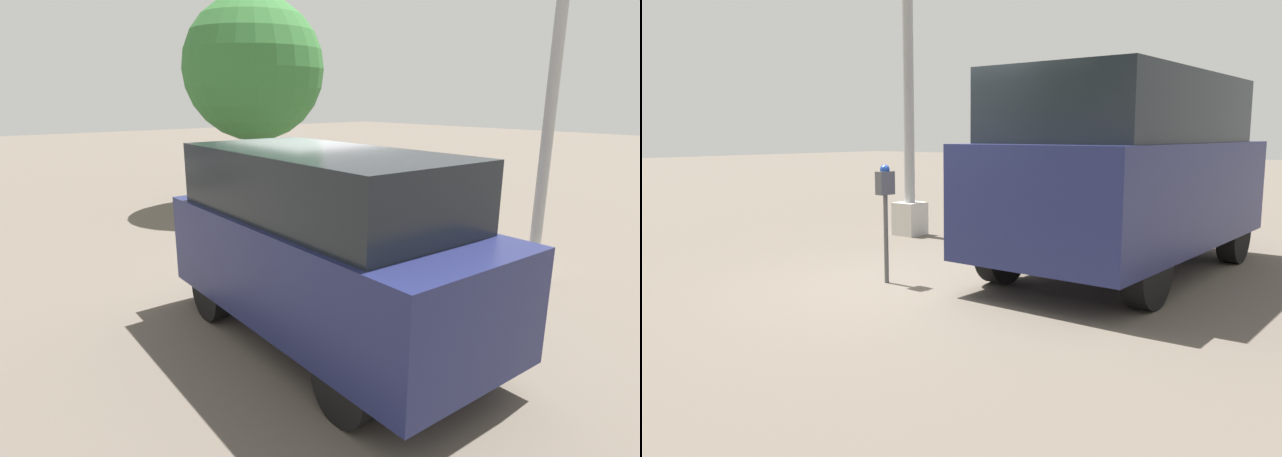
# 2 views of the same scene
# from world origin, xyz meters

# --- Properties ---
(ground_plane) EXTENTS (80.00, 80.00, 0.00)m
(ground_plane) POSITION_xyz_m (0.00, 0.00, 0.00)
(ground_plane) COLOR #60564C
(parking_meter_near) EXTENTS (0.21, 0.13, 1.35)m
(parking_meter_near) POSITION_xyz_m (-0.12, 0.49, 0.99)
(parking_meter_near) COLOR #4C4C4C
(parking_meter_near) RESTS_ON ground
(lamp_post) EXTENTS (0.44, 0.44, 5.75)m
(lamp_post) POSITION_xyz_m (2.62, 2.56, 2.02)
(lamp_post) COLOR beige
(lamp_post) RESTS_ON ground
(parked_van) EXTENTS (4.65, 2.13, 2.36)m
(parked_van) POSITION_xyz_m (2.02, -1.47, 1.27)
(parked_van) COLOR navy
(parked_van) RESTS_ON ground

